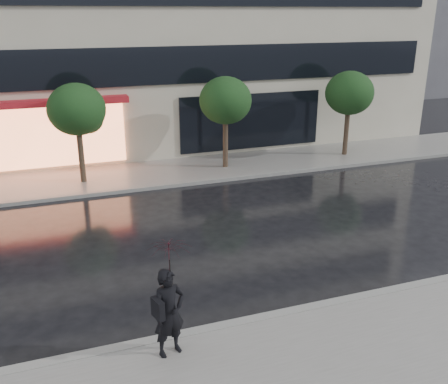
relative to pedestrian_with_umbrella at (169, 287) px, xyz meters
name	(u,v)px	position (x,y,z in m)	size (l,w,h in m)	color
ground	(249,298)	(2.26, 1.49, -1.59)	(120.00, 120.00, 0.00)	black
sidewalk_far	(157,173)	(2.26, 11.74, -1.53)	(60.00, 3.50, 0.12)	slate
curb_near	(266,318)	(2.26, 0.49, -1.52)	(60.00, 0.25, 0.14)	gray
curb_far	(166,186)	(2.26, 9.99, -1.52)	(60.00, 0.25, 0.14)	gray
tree_mid_west	(78,111)	(-0.68, 11.52, 1.33)	(2.20, 2.20, 3.99)	#33261C
tree_mid_east	(227,102)	(5.32, 11.52, 1.33)	(2.20, 2.20, 3.99)	#33261C
tree_far_east	(350,95)	(11.32, 11.52, 1.33)	(2.20, 2.20, 3.99)	#33261C
pedestrian_with_umbrella	(169,287)	(0.00, 0.00, 0.00)	(1.04, 1.05, 2.41)	black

